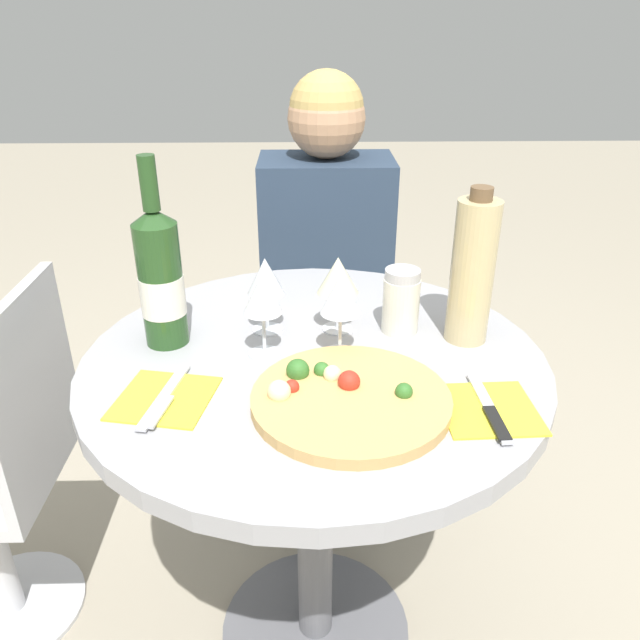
% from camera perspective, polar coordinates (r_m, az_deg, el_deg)
% --- Properties ---
extents(ground_plane, '(12.00, 12.00, 0.00)m').
position_cam_1_polar(ground_plane, '(1.67, -0.42, -26.57)').
color(ground_plane, '#9E937F').
rests_on(ground_plane, ground).
extents(dining_table, '(0.85, 0.85, 0.76)m').
position_cam_1_polar(dining_table, '(1.24, -0.51, -9.69)').
color(dining_table, slate).
rests_on(dining_table, ground_plane).
extents(chair_behind_diner, '(0.38, 0.38, 0.85)m').
position_cam_1_polar(chair_behind_diner, '(2.00, 0.46, -0.66)').
color(chair_behind_diner, silver).
rests_on(chair_behind_diner, ground_plane).
extents(seated_diner, '(0.37, 0.47, 1.20)m').
position_cam_1_polar(seated_diner, '(1.82, 0.61, 0.90)').
color(seated_diner, '#28384C').
rests_on(seated_diner, ground_plane).
extents(pizza_large, '(0.32, 0.32, 0.05)m').
position_cam_1_polar(pizza_large, '(1.01, 2.51, -7.10)').
color(pizza_large, tan).
rests_on(pizza_large, dining_table).
extents(wine_bottle, '(0.08, 0.08, 0.35)m').
position_cam_1_polar(wine_bottle, '(1.18, -14.37, 3.71)').
color(wine_bottle, '#23471E').
rests_on(wine_bottle, dining_table).
extents(tall_carafe, '(0.08, 0.08, 0.30)m').
position_cam_1_polar(tall_carafe, '(1.18, 13.77, 4.35)').
color(tall_carafe, tan).
rests_on(tall_carafe, dining_table).
extents(sugar_shaker, '(0.07, 0.07, 0.13)m').
position_cam_1_polar(sugar_shaker, '(1.22, 7.42, 1.71)').
color(sugar_shaker, silver).
rests_on(sugar_shaker, dining_table).
extents(wine_glass_back_right, '(0.08, 0.08, 0.15)m').
position_cam_1_polar(wine_glass_back_right, '(1.20, 1.65, 3.99)').
color(wine_glass_back_right, silver).
rests_on(wine_glass_back_right, dining_table).
extents(wine_glass_front_right, '(0.07, 0.07, 0.16)m').
position_cam_1_polar(wine_glass_front_right, '(1.10, 1.90, 2.23)').
color(wine_glass_front_right, silver).
rests_on(wine_glass_front_right, dining_table).
extents(wine_glass_front_left, '(0.07, 0.07, 0.16)m').
position_cam_1_polar(wine_glass_front_left, '(1.11, -5.30, 2.23)').
color(wine_glass_front_left, silver).
rests_on(wine_glass_front_left, dining_table).
extents(wine_glass_back_left, '(0.07, 0.07, 0.15)m').
position_cam_1_polar(wine_glass_back_left, '(1.20, -5.01, 3.86)').
color(wine_glass_back_left, silver).
rests_on(wine_glass_back_left, dining_table).
extents(place_setting_left, '(0.18, 0.19, 0.01)m').
position_cam_1_polar(place_setting_left, '(1.06, -14.05, -6.99)').
color(place_setting_left, yellow).
rests_on(place_setting_left, dining_table).
extents(place_setting_right, '(0.16, 0.19, 0.01)m').
position_cam_1_polar(place_setting_right, '(1.04, 15.17, -7.90)').
color(place_setting_right, yellow).
rests_on(place_setting_right, dining_table).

